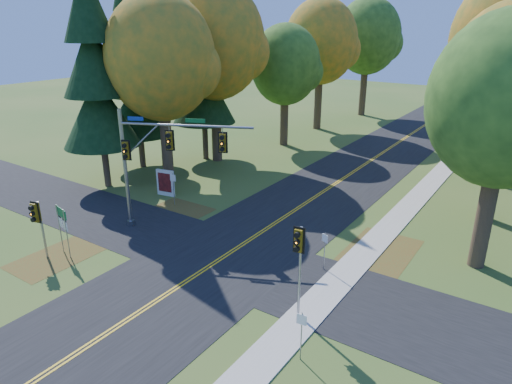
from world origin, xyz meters
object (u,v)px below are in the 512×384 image
Objects in this scene: route_sign_cluster at (62,221)px; info_kiosk at (166,183)px; traffic_mast at (155,154)px; east_signal_pole at (299,250)px.

route_sign_cluster is 1.46× the size of info_kiosk.
east_signal_pole is at bearing -41.17° from traffic_mast.
east_signal_pole is at bearing -36.97° from info_kiosk.
info_kiosk is at bearing 146.73° from east_signal_pole.
traffic_mast is 1.69× the size of east_signal_pole.
route_sign_cluster is at bearing -178.12° from east_signal_pole.
traffic_mast is 3.79× the size of info_kiosk.
route_sign_cluster reaches higher than info_kiosk.
traffic_mast reaches higher than info_kiosk.
traffic_mast is at bearing 85.34° from route_sign_cluster.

